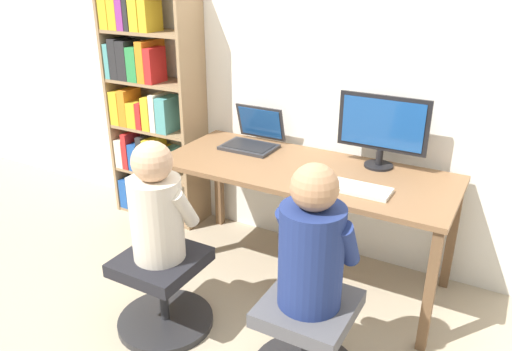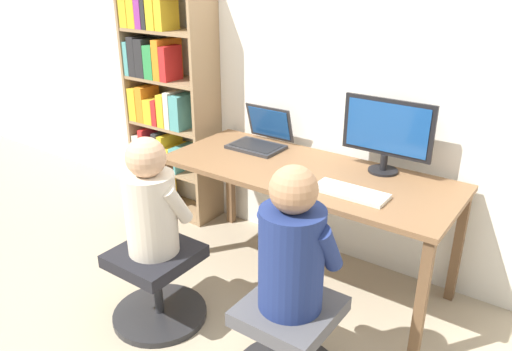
{
  "view_description": "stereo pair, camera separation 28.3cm",
  "coord_description": "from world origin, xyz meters",
  "px_view_note": "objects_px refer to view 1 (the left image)",
  "views": [
    {
      "loc": [
        1.07,
        -2.13,
        1.82
      ],
      "look_at": [
        -0.21,
        0.14,
        0.71
      ],
      "focal_mm": 35.0,
      "sensor_mm": 36.0,
      "label": 1
    },
    {
      "loc": [
        1.31,
        -1.98,
        1.82
      ],
      "look_at": [
        -0.21,
        0.14,
        0.71
      ],
      "focal_mm": 35.0,
      "sensor_mm": 36.0,
      "label": 2
    }
  ],
  "objects_px": {
    "person_at_monitor": "(312,244)",
    "person_at_laptop": "(156,207)",
    "office_chair_left": "(307,338)",
    "office_chair_right": "(163,289)",
    "bookshelf": "(146,105)",
    "desktop_monitor": "(382,128)",
    "keyboard": "(354,188)",
    "laptop": "(253,139)"
  },
  "relations": [
    {
      "from": "laptop",
      "to": "office_chair_right",
      "type": "height_order",
      "value": "laptop"
    },
    {
      "from": "laptop",
      "to": "person_at_laptop",
      "type": "distance_m",
      "value": 0.98
    },
    {
      "from": "office_chair_left",
      "to": "office_chair_right",
      "type": "xyz_separation_m",
      "value": [
        -0.82,
        -0.03,
        0.0
      ]
    },
    {
      "from": "person_at_laptop",
      "to": "person_at_monitor",
      "type": "bearing_deg",
      "value": 2.01
    },
    {
      "from": "desktop_monitor",
      "to": "bookshelf",
      "type": "height_order",
      "value": "bookshelf"
    },
    {
      "from": "office_chair_left",
      "to": "bookshelf",
      "type": "bearing_deg",
      "value": 150.52
    },
    {
      "from": "person_at_monitor",
      "to": "office_chair_right",
      "type": "bearing_deg",
      "value": -177.71
    },
    {
      "from": "office_chair_left",
      "to": "person_at_laptop",
      "type": "relative_size",
      "value": 0.83
    },
    {
      "from": "person_at_monitor",
      "to": "person_at_laptop",
      "type": "relative_size",
      "value": 1.06
    },
    {
      "from": "desktop_monitor",
      "to": "bookshelf",
      "type": "distance_m",
      "value": 1.75
    },
    {
      "from": "person_at_laptop",
      "to": "bookshelf",
      "type": "relative_size",
      "value": 0.36
    },
    {
      "from": "laptop",
      "to": "office_chair_left",
      "type": "xyz_separation_m",
      "value": [
        0.83,
        -0.96,
        -0.55
      ]
    },
    {
      "from": "bookshelf",
      "to": "person_at_laptop",
      "type": "bearing_deg",
      "value": -47.48
    },
    {
      "from": "desktop_monitor",
      "to": "office_chair_right",
      "type": "xyz_separation_m",
      "value": [
        -0.81,
        -1.04,
        -0.74
      ]
    },
    {
      "from": "office_chair_left",
      "to": "laptop",
      "type": "bearing_deg",
      "value": 131.0
    },
    {
      "from": "office_chair_left",
      "to": "person_at_monitor",
      "type": "relative_size",
      "value": 0.78
    },
    {
      "from": "desktop_monitor",
      "to": "office_chair_left",
      "type": "bearing_deg",
      "value": -89.26
    },
    {
      "from": "laptop",
      "to": "bookshelf",
      "type": "relative_size",
      "value": 0.19
    },
    {
      "from": "desktop_monitor",
      "to": "person_at_laptop",
      "type": "xyz_separation_m",
      "value": [
        -0.81,
        -1.03,
        -0.25
      ]
    },
    {
      "from": "person_at_monitor",
      "to": "person_at_laptop",
      "type": "distance_m",
      "value": 0.82
    },
    {
      "from": "keyboard",
      "to": "office_chair_left",
      "type": "distance_m",
      "value": 0.81
    },
    {
      "from": "keyboard",
      "to": "office_chair_right",
      "type": "distance_m",
      "value": 1.15
    },
    {
      "from": "person_at_laptop",
      "to": "bookshelf",
      "type": "xyz_separation_m",
      "value": [
        -0.93,
        1.02,
        0.16
      ]
    },
    {
      "from": "office_chair_right",
      "to": "person_at_monitor",
      "type": "xyz_separation_m",
      "value": [
        0.82,
        0.03,
        0.5
      ]
    },
    {
      "from": "desktop_monitor",
      "to": "keyboard",
      "type": "distance_m",
      "value": 0.44
    },
    {
      "from": "office_chair_left",
      "to": "office_chair_right",
      "type": "bearing_deg",
      "value": -178.02
    },
    {
      "from": "desktop_monitor",
      "to": "keyboard",
      "type": "height_order",
      "value": "desktop_monitor"
    },
    {
      "from": "bookshelf",
      "to": "desktop_monitor",
      "type": "bearing_deg",
      "value": 0.52
    },
    {
      "from": "desktop_monitor",
      "to": "laptop",
      "type": "bearing_deg",
      "value": -176.41
    },
    {
      "from": "desktop_monitor",
      "to": "person_at_monitor",
      "type": "xyz_separation_m",
      "value": [
        0.01,
        -1.0,
        -0.23
      ]
    },
    {
      "from": "office_chair_left",
      "to": "person_at_monitor",
      "type": "bearing_deg",
      "value": 90.0
    },
    {
      "from": "office_chair_left",
      "to": "person_at_monitor",
      "type": "xyz_separation_m",
      "value": [
        0.0,
        0.0,
        0.5
      ]
    },
    {
      "from": "desktop_monitor",
      "to": "office_chair_left",
      "type": "height_order",
      "value": "desktop_monitor"
    },
    {
      "from": "laptop",
      "to": "office_chair_left",
      "type": "bearing_deg",
      "value": -49.0
    },
    {
      "from": "person_at_monitor",
      "to": "bookshelf",
      "type": "bearing_deg",
      "value": 150.63
    },
    {
      "from": "person_at_laptop",
      "to": "office_chair_right",
      "type": "bearing_deg",
      "value": -90.0
    },
    {
      "from": "desktop_monitor",
      "to": "office_chair_right",
      "type": "height_order",
      "value": "desktop_monitor"
    },
    {
      "from": "person_at_laptop",
      "to": "bookshelf",
      "type": "distance_m",
      "value": 1.39
    },
    {
      "from": "office_chair_right",
      "to": "person_at_monitor",
      "type": "height_order",
      "value": "person_at_monitor"
    },
    {
      "from": "desktop_monitor",
      "to": "laptop",
      "type": "distance_m",
      "value": 0.84
    },
    {
      "from": "keyboard",
      "to": "office_chair_right",
      "type": "bearing_deg",
      "value": -140.46
    },
    {
      "from": "desktop_monitor",
      "to": "person_at_monitor",
      "type": "relative_size",
      "value": 0.78
    }
  ]
}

